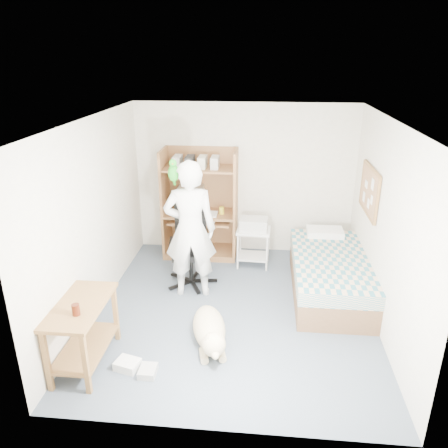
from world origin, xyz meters
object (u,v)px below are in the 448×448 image
(bed, at_px, (329,274))
(side_desk, at_px, (83,325))
(computer_hutch, at_px, (201,208))
(person, at_px, (190,230))
(dog, at_px, (210,330))
(printer_cart, at_px, (253,241))
(office_chair, at_px, (191,256))

(bed, bearing_deg, side_desk, -147.50)
(computer_hutch, relative_size, person, 0.93)
(side_desk, height_order, dog, side_desk)
(person, distance_m, dog, 1.45)
(dog, height_order, printer_cart, printer_cart)
(person, height_order, dog, person)
(bed, xyz_separation_m, dog, (-1.54, -1.35, -0.10))
(bed, bearing_deg, office_chair, 176.68)
(side_desk, relative_size, person, 0.52)
(dog, bearing_deg, side_desk, -174.57)
(side_desk, bearing_deg, bed, 32.50)
(side_desk, bearing_deg, person, 60.77)
(dog, xyz_separation_m, printer_cart, (0.43, 2.11, 0.22))
(person, bearing_deg, office_chair, -86.93)
(side_desk, bearing_deg, dog, 19.48)
(bed, xyz_separation_m, office_chair, (-2.00, 0.12, 0.13))
(office_chair, bearing_deg, person, -86.93)
(office_chair, xyz_separation_m, dog, (0.47, -1.47, -0.22))
(office_chair, height_order, dog, office_chair)
(bed, distance_m, side_desk, 3.39)
(computer_hutch, bearing_deg, person, -87.57)
(office_chair, relative_size, dog, 1.00)
(computer_hutch, distance_m, printer_cart, 1.05)
(computer_hutch, height_order, bed, computer_hutch)
(person, bearing_deg, printer_cart, -138.60)
(bed, relative_size, side_desk, 2.02)
(person, bearing_deg, computer_hutch, -95.03)
(bed, distance_m, person, 2.07)
(bed, xyz_separation_m, side_desk, (-2.85, -1.82, 0.21))
(office_chair, distance_m, dog, 1.56)
(bed, distance_m, printer_cart, 1.35)
(computer_hutch, xyz_separation_m, side_desk, (-0.85, -2.94, -0.33))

